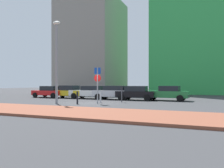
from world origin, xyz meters
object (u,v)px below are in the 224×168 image
parked_car_silver (114,92)px  parked_car_green (167,93)px  street_lamp (57,55)px  traffic_bollard_mid (101,98)px  parked_car_yellow (68,92)px  parked_car_red (49,92)px  parked_car_black (136,93)px  parking_meter (122,92)px  parking_sign_post (98,81)px  traffic_bollard_near (77,98)px  parked_car_white (91,92)px

parked_car_silver → parked_car_green: 5.59m
street_lamp → traffic_bollard_mid: street_lamp is taller
parked_car_yellow → parked_car_silver: bearing=-2.3°
parked_car_silver → traffic_bollard_mid: size_ratio=4.69×
parked_car_yellow → street_lamp: 8.38m
parked_car_red → traffic_bollard_mid: (8.92, -4.36, -0.28)m
parked_car_black → traffic_bollard_mid: 4.81m
traffic_bollard_mid → parked_car_green: bearing=43.2°
parked_car_green → traffic_bollard_mid: size_ratio=4.82×
parked_car_yellow → street_lamp: bearing=-64.1°
parked_car_green → parking_meter: parked_car_green is taller
parking_meter → parked_car_silver: bearing=123.0°
street_lamp → traffic_bollard_mid: size_ratio=7.49×
parked_car_green → parking_sign_post: bearing=-131.1°
parked_car_red → parking_sign_post: parking_sign_post is taller
traffic_bollard_near → traffic_bollard_mid: (1.17, 2.04, -0.06)m
parked_car_green → traffic_bollard_mid: (-5.13, -4.81, -0.29)m
parked_car_green → street_lamp: street_lamp is taller
street_lamp → traffic_bollard_mid: (3.01, 2.34, -3.66)m
parked_car_red → traffic_bollard_mid: parked_car_red is taller
parked_car_black → parking_sign_post: parking_sign_post is taller
parked_car_silver → parking_meter: size_ratio=3.15×
parking_sign_post → parked_car_green: bearing=48.9°
traffic_bollard_mid → parked_car_red: bearing=153.9°
parked_car_silver → parked_car_red: bearing=179.8°
parked_car_white → parked_car_silver: (2.91, -0.21, 0.02)m
parking_sign_post → street_lamp: 4.08m
parking_meter → traffic_bollard_near: 4.28m
parked_car_yellow → parked_car_silver: parked_car_yellow is taller
parked_car_silver → traffic_bollard_near: 6.41m
parking_sign_post → traffic_bollard_near: (-1.31, -1.13, -1.43)m
parking_sign_post → parking_meter: (1.44, 2.13, -1.06)m
parked_car_yellow → parked_car_black: parked_car_yellow is taller
street_lamp → parked_car_white: bearing=92.8°
parked_car_black → traffic_bollard_near: parked_car_black is taller
parked_car_yellow → parking_meter: (7.94, -3.35, 0.15)m
parked_car_red → parking_meter: size_ratio=3.01×
parked_car_red → parked_car_black: size_ratio=1.04×
parking_sign_post → parked_car_white: bearing=122.6°
parked_car_white → parked_car_silver: parked_car_silver is taller
parked_car_green → parking_sign_post: size_ratio=1.45×
parked_car_black → traffic_bollard_mid: parked_car_black is taller
parking_sign_post → traffic_bollard_mid: bearing=98.8°
parked_car_black → parking_sign_post: (-1.90, -5.26, 1.19)m
parked_car_black → parking_meter: (-0.46, -3.13, 0.13)m
traffic_bollard_mid → parking_sign_post: bearing=-81.2°
parked_car_white → parked_car_green: 8.48m
parked_car_black → parked_car_white: bearing=177.9°
traffic_bollard_near → parking_meter: bearing=49.9°
parking_meter → parked_car_white: bearing=146.0°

